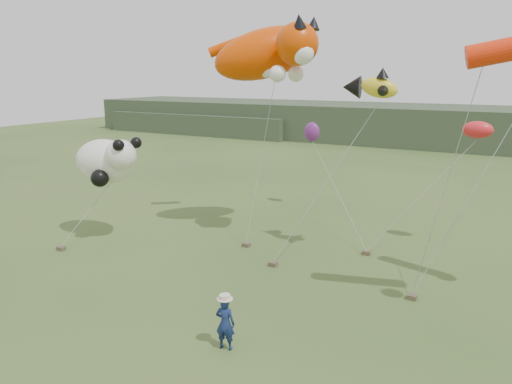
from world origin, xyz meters
The scene contains 8 objects.
ground centered at (0.00, 0.00, 0.00)m, with size 120.00×120.00×0.00m, color #385123.
headland centered at (-3.11, 44.69, 1.92)m, with size 90.00×13.00×4.00m.
festival_attendant centered at (0.36, -1.06, 0.76)m, with size 0.55×0.36×1.51m, color navy.
sandbag_anchors centered at (-1.79, 5.23, 0.08)m, with size 14.58×6.12×0.16m.
cat_kite centered at (-3.19, 8.49, 8.32)m, with size 6.30×4.82×3.26m.
fish_kite centered at (1.44, 7.62, 6.92)m, with size 2.40×1.57×1.24m.
panda_kite centered at (-9.44, 4.52, 3.60)m, with size 3.53×2.28×2.19m.
misc_kites centered at (1.11, 12.33, 4.75)m, with size 9.68×3.66×1.75m.
Camera 1 is at (7.15, -11.50, 7.39)m, focal length 35.00 mm.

